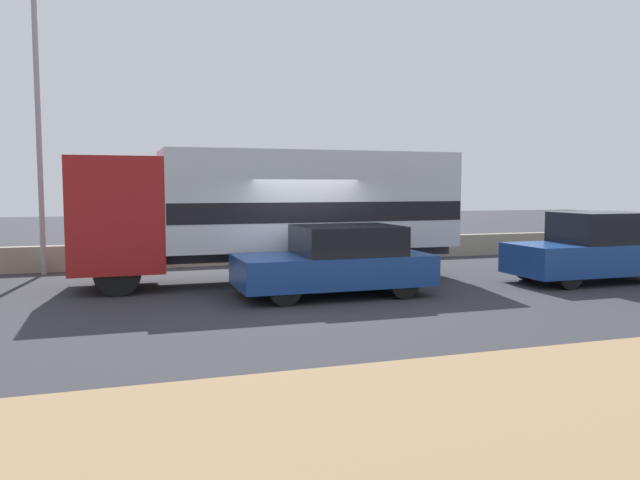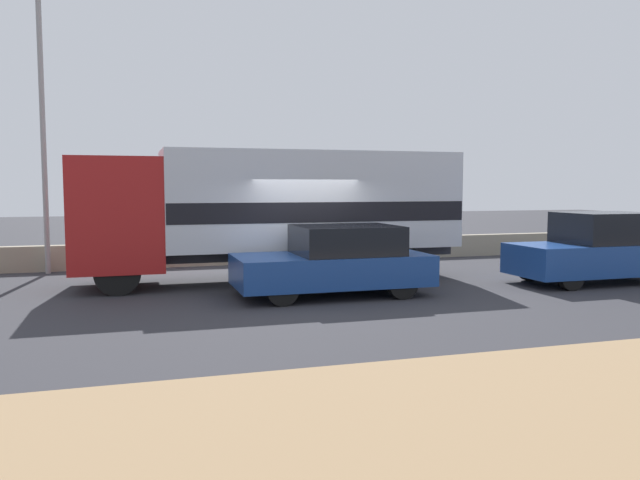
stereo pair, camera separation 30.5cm
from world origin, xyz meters
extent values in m
plane|color=#2D2D33|center=(0.00, 0.00, 0.00)|extent=(80.00, 80.00, 0.00)
cube|color=#937551|center=(0.00, -7.43, 0.02)|extent=(60.00, 4.01, 0.04)
cube|color=gray|center=(0.00, 5.69, 0.36)|extent=(60.00, 0.35, 0.71)
cylinder|color=gray|center=(-6.03, 5.20, 3.64)|extent=(0.14, 0.14, 7.28)
cube|color=maroon|center=(-4.18, 2.09, 1.71)|extent=(2.02, 2.34, 2.54)
cube|color=black|center=(-5.17, 2.09, 2.22)|extent=(0.06, 1.99, 1.12)
cube|color=#2D2D33|center=(0.43, 2.09, 0.72)|extent=(7.20, 1.31, 0.25)
cube|color=silver|center=(0.43, 2.09, 2.01)|extent=(7.20, 2.39, 2.34)
cube|color=black|center=(0.43, 2.09, 1.74)|extent=(7.16, 2.41, 0.47)
cylinder|color=black|center=(-4.18, 1.09, 0.49)|extent=(0.99, 0.28, 0.99)
cylinder|color=black|center=(-4.18, 3.09, 0.49)|extent=(0.99, 0.28, 0.99)
cylinder|color=black|center=(2.41, 1.09, 0.49)|extent=(0.99, 0.28, 0.99)
cylinder|color=black|center=(2.41, 3.09, 0.49)|extent=(0.99, 0.28, 0.99)
cylinder|color=black|center=(0.97, 1.09, 0.49)|extent=(0.99, 0.28, 0.99)
cylinder|color=black|center=(0.97, 3.09, 0.49)|extent=(0.99, 0.28, 0.99)
cube|color=navy|center=(0.21, -0.30, 0.56)|extent=(4.14, 1.90, 0.65)
cube|color=black|center=(0.54, -0.30, 1.20)|extent=(2.15, 1.75, 0.61)
cylinder|color=black|center=(-1.07, -1.13, 0.32)|extent=(0.64, 0.20, 0.64)
cylinder|color=black|center=(-1.07, 0.53, 0.32)|extent=(0.64, 0.20, 0.64)
cylinder|color=black|center=(1.50, -1.13, 0.32)|extent=(0.64, 0.20, 0.64)
cylinder|color=black|center=(1.50, 0.53, 0.32)|extent=(0.64, 0.20, 0.64)
cube|color=navy|center=(6.83, -0.48, 0.60)|extent=(4.03, 1.76, 0.73)
cube|color=black|center=(7.16, -0.48, 1.34)|extent=(2.09, 1.62, 0.75)
cylinder|color=black|center=(5.59, -1.24, 0.31)|extent=(0.61, 0.20, 0.61)
cylinder|color=black|center=(5.59, 0.28, 0.31)|extent=(0.61, 0.20, 0.61)
cylinder|color=black|center=(8.08, 0.28, 0.31)|extent=(0.61, 0.20, 0.61)
camera|label=1|loc=(-4.21, -12.79, 2.34)|focal=35.00mm
camera|label=2|loc=(-3.92, -12.88, 2.34)|focal=35.00mm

